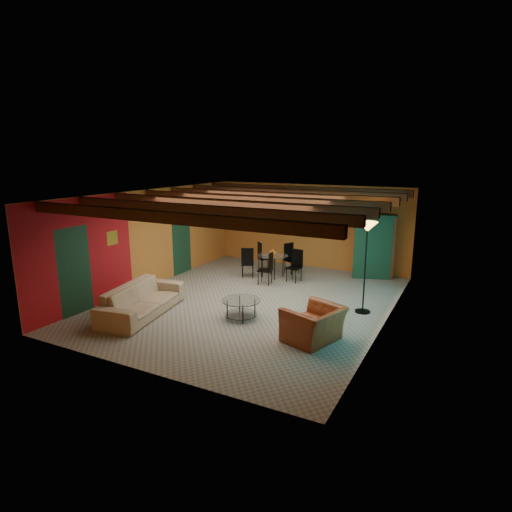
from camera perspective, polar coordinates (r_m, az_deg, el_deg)
The scene contains 11 objects.
room at distance 10.43m, azimuth -0.23°, elevation 6.38°, with size 6.52×8.01×2.71m.
sofa at distance 10.29m, azimuth -14.93°, elevation -5.65°, with size 2.44×0.96×0.71m, color #9D8165.
armchair at distance 8.66m, azimuth 7.67°, elevation -9.00°, with size 1.08×0.95×0.70m, color maroon.
coffee_table at distance 9.76m, azimuth -1.99°, elevation -7.05°, with size 0.88×0.88×0.45m, color white, non-canonical shape.
dining_table at distance 12.90m, azimuth 2.24°, elevation -0.79°, with size 1.83×1.83×0.95m, color silver, non-canonical shape.
armoire at distance 13.30m, azimuth 15.55°, elevation 1.16°, with size 1.06×0.52×1.86m, color maroon.
floor_lamp at distance 10.19m, azimuth 14.33°, elevation -1.53°, with size 0.44×0.44×2.17m, color black, non-canonical shape.
ceiling_fan at distance 10.33m, azimuth -0.51°, elevation 6.31°, with size 1.50×1.50×0.44m, color #472614, non-canonical shape.
painting at distance 14.35m, azimuth 3.74°, elevation 5.42°, with size 1.05×0.03×0.65m, color black.
potted_plant at distance 13.11m, azimuth 15.87°, elevation 6.19°, with size 0.45×0.39×0.50m, color #26661E.
vase at distance 12.77m, azimuth 2.26°, elevation 1.68°, with size 0.18×0.18×0.19m, color orange.
Camera 1 is at (4.80, -9.06, 3.64)m, focal length 30.04 mm.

